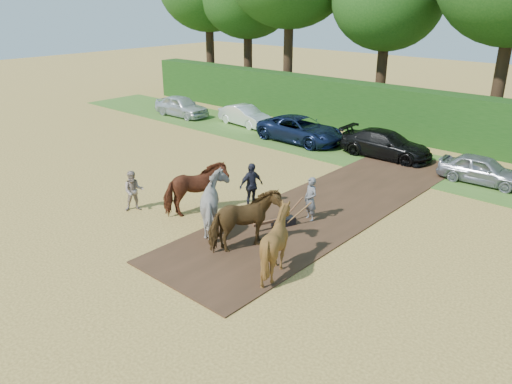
% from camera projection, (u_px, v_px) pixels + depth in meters
% --- Properties ---
extents(ground, '(120.00, 120.00, 0.00)m').
position_uv_depth(ground, '(178.00, 254.00, 16.69)').
color(ground, gold).
rests_on(ground, ground).
extents(earth_strip, '(4.50, 17.00, 0.05)m').
position_uv_depth(earth_strip, '(332.00, 204.00, 20.61)').
color(earth_strip, '#472D1C').
rests_on(earth_strip, ground).
extents(grass_verge, '(50.00, 5.00, 0.03)m').
position_uv_depth(grass_verge, '(382.00, 159.00, 26.40)').
color(grass_verge, '#38601E').
rests_on(grass_verge, ground).
extents(hedgerow, '(46.00, 1.60, 3.00)m').
position_uv_depth(hedgerow, '(422.00, 117.00, 28.98)').
color(hedgerow, '#14380F').
rests_on(hedgerow, ground).
extents(spectator_near, '(0.97, 1.02, 1.65)m').
position_uv_depth(spectator_near, '(134.00, 191.00, 19.80)').
color(spectator_near, '#C6B19C').
rests_on(spectator_near, ground).
extents(spectator_far, '(0.68, 1.18, 1.89)m').
position_uv_depth(spectator_far, '(251.00, 186.00, 20.00)').
color(spectator_far, '#21222D').
rests_on(spectator_far, ground).
extents(plough_team, '(7.25, 5.31, 2.09)m').
position_uv_depth(plough_team, '(233.00, 213.00, 17.30)').
color(plough_team, brown).
rests_on(plough_team, ground).
extents(parked_cars, '(41.13, 3.42, 1.49)m').
position_uv_depth(parked_cars, '(457.00, 161.00, 23.71)').
color(parked_cars, silver).
rests_on(parked_cars, ground).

